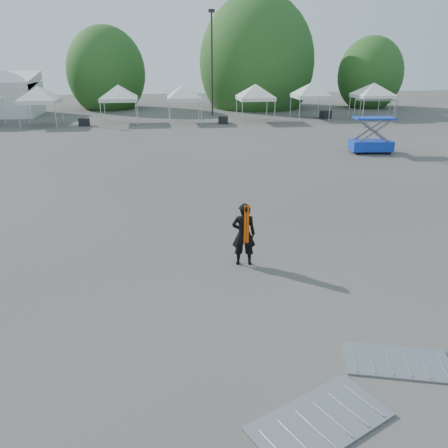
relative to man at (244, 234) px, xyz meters
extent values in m
plane|color=#474442|center=(0.23, 1.79, -0.95)|extent=(120.00, 120.00, 0.00)
cylinder|color=black|center=(3.23, 33.79, 3.80)|extent=(0.16, 0.16, 9.50)
cube|color=black|center=(3.23, 33.79, 8.70)|extent=(0.60, 0.25, 0.30)
cylinder|color=#382314|center=(-7.77, 41.79, 0.19)|extent=(0.36, 0.36, 2.27)
ellipsoid|color=#1E571D|center=(-7.77, 41.79, 2.99)|extent=(4.16, 4.16, 4.78)
cylinder|color=#382314|center=(9.23, 40.79, 0.45)|extent=(0.36, 0.36, 2.80)
ellipsoid|color=#1E571D|center=(9.23, 40.79, 3.90)|extent=(5.12, 5.12, 5.89)
cylinder|color=#382314|center=(22.23, 38.79, 0.10)|extent=(0.36, 0.36, 2.10)
ellipsoid|color=#1E571D|center=(22.23, 38.79, 2.69)|extent=(3.84, 3.84, 4.42)
cylinder|color=silver|center=(-15.94, 31.20, 0.05)|extent=(0.06, 0.06, 2.00)
cylinder|color=silver|center=(-13.73, 27.67, 0.05)|extent=(0.06, 0.06, 2.00)
cylinder|color=silver|center=(-10.78, 27.67, 0.05)|extent=(0.06, 0.06, 2.00)
cylinder|color=silver|center=(-13.73, 30.62, 0.05)|extent=(0.06, 0.06, 2.00)
cylinder|color=silver|center=(-10.78, 30.62, 0.05)|extent=(0.06, 0.06, 2.00)
cube|color=silver|center=(-12.25, 29.15, 1.13)|extent=(3.15, 3.15, 0.30)
pyramid|color=silver|center=(-12.25, 29.15, 2.38)|extent=(4.45, 4.45, 1.10)
cylinder|color=silver|center=(-7.15, 28.34, 0.05)|extent=(0.06, 0.06, 2.00)
cylinder|color=silver|center=(-4.15, 28.34, 0.05)|extent=(0.06, 0.06, 2.00)
cylinder|color=silver|center=(-7.15, 31.35, 0.05)|extent=(0.06, 0.06, 2.00)
cylinder|color=silver|center=(-4.15, 31.35, 0.05)|extent=(0.06, 0.06, 2.00)
cube|color=silver|center=(-5.65, 29.85, 1.13)|extent=(3.20, 3.20, 0.30)
pyramid|color=silver|center=(-5.65, 29.85, 2.38)|extent=(4.53, 4.53, 1.10)
cylinder|color=silver|center=(-1.23, 27.96, 0.05)|extent=(0.06, 0.06, 2.00)
cylinder|color=silver|center=(1.54, 27.96, 0.05)|extent=(0.06, 0.06, 2.00)
cylinder|color=silver|center=(-1.23, 30.73, 0.05)|extent=(0.06, 0.06, 2.00)
cylinder|color=silver|center=(1.54, 30.73, 0.05)|extent=(0.06, 0.06, 2.00)
cube|color=silver|center=(0.15, 29.34, 1.13)|extent=(2.97, 2.97, 0.30)
pyramid|color=silver|center=(0.15, 29.34, 2.38)|extent=(4.21, 4.21, 1.10)
cylinder|color=silver|center=(5.11, 27.42, 0.05)|extent=(0.06, 0.06, 2.00)
cylinder|color=silver|center=(8.05, 27.42, 0.05)|extent=(0.06, 0.06, 2.00)
cylinder|color=silver|center=(5.11, 30.36, 0.05)|extent=(0.06, 0.06, 2.00)
cylinder|color=silver|center=(8.05, 30.36, 0.05)|extent=(0.06, 0.06, 2.00)
cube|color=silver|center=(6.58, 28.89, 1.13)|extent=(3.14, 3.14, 0.30)
pyramid|color=silver|center=(6.58, 28.89, 2.38)|extent=(4.44, 4.44, 1.10)
cylinder|color=silver|center=(10.72, 28.60, 0.05)|extent=(0.06, 0.06, 2.00)
cylinder|color=silver|center=(13.64, 28.60, 0.05)|extent=(0.06, 0.06, 2.00)
cylinder|color=silver|center=(10.72, 31.52, 0.05)|extent=(0.06, 0.06, 2.00)
cylinder|color=silver|center=(13.64, 31.52, 0.05)|extent=(0.06, 0.06, 2.00)
cube|color=silver|center=(12.18, 30.06, 1.13)|extent=(3.12, 3.12, 0.30)
pyramid|color=silver|center=(12.18, 30.06, 2.38)|extent=(4.42, 4.42, 1.10)
cylinder|color=silver|center=(16.57, 27.75, 0.05)|extent=(0.06, 0.06, 2.00)
cylinder|color=silver|center=(19.65, 27.75, 0.05)|extent=(0.06, 0.06, 2.00)
cylinder|color=silver|center=(16.57, 30.83, 0.05)|extent=(0.06, 0.06, 2.00)
cylinder|color=silver|center=(19.65, 30.83, 0.05)|extent=(0.06, 0.06, 2.00)
cube|color=silver|center=(18.11, 29.29, 1.13)|extent=(3.28, 3.28, 0.30)
pyramid|color=silver|center=(18.11, 29.29, 2.38)|extent=(4.65, 4.65, 1.10)
imported|color=black|center=(0.00, 0.00, 0.00)|extent=(0.73, 0.53, 1.89)
cube|color=#E84504|center=(0.00, -0.19, 0.37)|extent=(0.15, 0.03, 1.13)
cube|color=#0C0CA1|center=(10.85, 14.26, -0.47)|extent=(2.64, 1.53, 0.63)
cube|color=#0C0CA1|center=(10.85, 14.26, 1.21)|extent=(2.53, 1.47, 0.10)
cylinder|color=black|center=(9.85, 13.84, -0.76)|extent=(0.39, 0.20, 0.38)
cylinder|color=black|center=(11.73, 13.63, -0.76)|extent=(0.39, 0.20, 0.38)
cylinder|color=black|center=(9.97, 14.89, -0.76)|extent=(0.39, 0.20, 0.38)
cylinder|color=black|center=(11.85, 14.67, -0.76)|extent=(0.39, 0.20, 0.38)
cube|color=#97999E|center=(0.16, -6.07, -0.92)|extent=(2.66, 2.07, 0.05)
cube|color=#97999E|center=(2.23, -4.82, -0.92)|extent=(2.27, 1.58, 0.05)
cube|color=black|center=(-8.66, 28.47, -0.62)|extent=(0.89, 0.72, 0.65)
cube|color=black|center=(3.49, 27.99, -0.63)|extent=(0.94, 0.80, 0.63)
cube|color=black|center=(13.80, 29.91, -0.58)|extent=(1.13, 0.99, 0.74)
camera|label=1|loc=(-2.25, -11.38, 4.81)|focal=35.00mm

